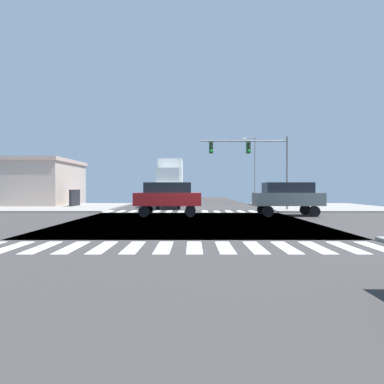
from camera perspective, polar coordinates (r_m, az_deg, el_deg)
ground at (r=16.81m, az=-0.36°, el=-5.96°), size 90.00×90.00×0.05m
sidewalk_corner_ne at (r=31.48m, az=24.30°, el=-2.72°), size 12.00×12.00×0.14m
sidewalk_corner_nw at (r=31.63m, az=-24.41°, el=-2.70°), size 12.00×12.00×0.14m
crosswalk_near at (r=9.60m, az=-2.33°, el=-10.88°), size 13.50×2.00×0.01m
crosswalk_far at (r=24.07m, az=-0.77°, el=-3.86°), size 13.50×2.00×0.01m
traffic_signal_mast at (r=25.15m, az=12.21°, el=7.10°), size 7.47×0.55×6.35m
street_lamp at (r=37.10m, az=12.24°, el=5.40°), size 1.78×0.32×8.32m
bank_building at (r=37.93m, az=-30.95°, el=1.60°), size 14.07×8.45×5.13m
suv_nearside_1 at (r=21.28m, az=18.60°, el=-0.75°), size 4.60×1.96×2.34m
suv_farside_2 at (r=20.27m, az=-4.52°, el=-0.79°), size 4.60×1.96×2.34m
box_truck_middle_1 at (r=29.06m, az=-4.06°, el=1.98°), size 2.40×7.20×4.85m
suv_outer_4 at (r=39.77m, az=-2.90°, el=-0.03°), size 1.96×4.60×2.34m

